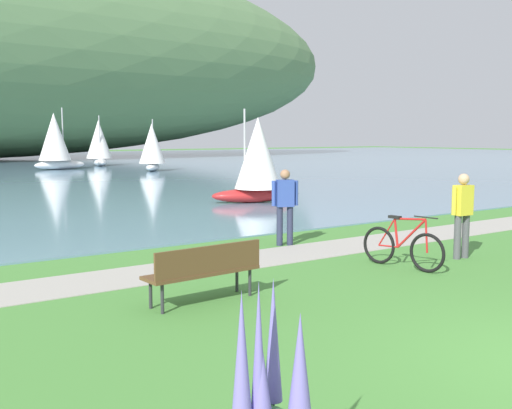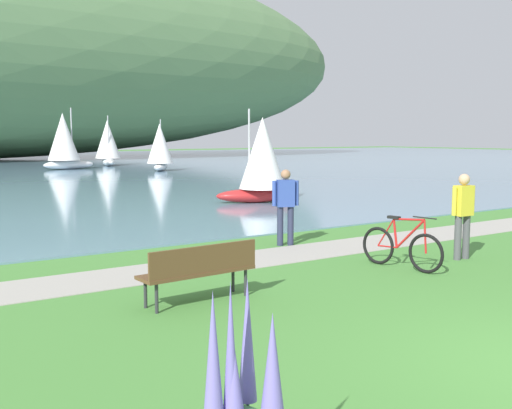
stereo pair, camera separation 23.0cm
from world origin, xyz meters
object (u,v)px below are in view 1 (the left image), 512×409
Objects in this scene: person_on_the_grass at (463,210)px; sailboat_nearest_to_shore at (152,147)px; person_at_shoreline at (285,202)px; sailboat_mid_bay at (257,159)px; park_bench_near_camera at (205,268)px; sailboat_toward_hillside at (99,142)px; bicycle_leaning_near_bench at (402,247)px; sailboat_far_off at (55,140)px.

sailboat_nearest_to_shore is at bearing 75.93° from person_on_the_grass.
person_at_shoreline is 0.51× the size of sailboat_mid_bay.
sailboat_toward_hillside is at bearing 71.68° from park_bench_near_camera.
person_on_the_grass is at bearing -0.99° from park_bench_near_camera.
bicycle_leaning_near_bench is 0.44× the size of sailboat_toward_hillside.
sailboat_nearest_to_shore reaches higher than person_on_the_grass.
person_at_shoreline is at bearing 96.74° from bicycle_leaning_near_bench.
person_at_shoreline is 38.28m from sailboat_toward_hillside.
person_at_shoreline reaches higher than bicycle_leaning_near_bench.
sailboat_toward_hillside is (9.08, 40.19, 1.55)m from bicycle_leaning_near_bench.
sailboat_far_off is at bearing 76.61° from park_bench_near_camera.
bicycle_leaning_near_bench is 41.23m from sailboat_toward_hillside.
sailboat_toward_hillside is at bearing 91.95° from sailboat_nearest_to_shore.
sailboat_mid_bay is at bearing -104.85° from sailboat_nearest_to_shore.
bicycle_leaning_near_bench reaches higher than park_bench_near_camera.
sailboat_mid_bay is 0.84× the size of sailboat_toward_hillside.
sailboat_nearest_to_shore is 7.49m from sailboat_far_off.
sailboat_far_off is at bearing 88.98° from sailboat_mid_bay.
person_at_shoreline is 29.41m from sailboat_nearest_to_shore.
person_at_shoreline and person_on_the_grass have the same top height.
sailboat_far_off reaches higher than person_on_the_grass.
sailboat_nearest_to_shore reaches higher than person_at_shoreline.
park_bench_near_camera is at bearing 179.01° from person_on_the_grass.
person_at_shoreline is at bearing -120.70° from sailboat_mid_bay.
sailboat_far_off is (-4.63, -3.74, 0.19)m from sailboat_toward_hillside.
bicycle_leaning_near_bench is at bearing -96.97° from sailboat_far_off.
person_on_the_grass is 10.81m from sailboat_mid_bay.
person_at_shoreline reaches higher than park_bench_near_camera.
bicycle_leaning_near_bench is 0.40× the size of sailboat_far_off.
sailboat_toward_hillside reaches higher than person_at_shoreline.
bicycle_leaning_near_bench is 11.26m from sailboat_mid_bay.
person_at_shoreline is at bearing 38.72° from park_bench_near_camera.
person_at_shoreline is (3.85, 3.09, 0.46)m from park_bench_near_camera.
sailboat_mid_bay is (8.21, 10.43, 1.11)m from park_bench_near_camera.
person_on_the_grass is 0.51× the size of sailboat_mid_bay.
sailboat_mid_bay is 30.17m from sailboat_toward_hillside.
sailboat_nearest_to_shore is 9.35m from sailboat_toward_hillside.
bicycle_leaning_near_bench is at bearing -102.74° from sailboat_toward_hillside.
sailboat_toward_hillside is (-0.32, 9.34, 0.22)m from sailboat_nearest_to_shore.
person_on_the_grass is 40.96m from sailboat_toward_hillside.
sailboat_far_off reaches higher than bicycle_leaning_near_bench.
sailboat_far_off reaches higher than person_at_shoreline.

